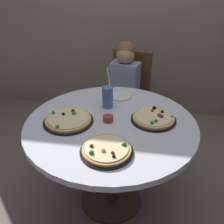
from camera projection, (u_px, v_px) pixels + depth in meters
name	position (u px, v px, depth m)	size (l,w,h in m)	color
ground_plane	(111.00, 199.00, 2.08)	(8.00, 8.00, 0.00)	slate
dining_table	(111.00, 135.00, 1.76)	(1.16, 1.16, 0.75)	silver
chair_wooden	(128.00, 93.00, 2.59)	(0.49, 0.49, 0.95)	brown
diner_child	(122.00, 105.00, 2.47)	(0.33, 0.43, 1.08)	#3F4766
pizza_veggie	(154.00, 118.00, 1.72)	(0.31, 0.31, 0.05)	black
pizza_cheese	(68.00, 120.00, 1.70)	(0.34, 0.34, 0.05)	black
pizza_pepperoni	(107.00, 150.00, 1.42)	(0.30, 0.30, 0.05)	black
soda_cup	(108.00, 97.00, 1.85)	(0.08, 0.08, 0.31)	#3F72B2
sauce_bowl	(108.00, 119.00, 1.70)	(0.07, 0.07, 0.04)	brown
plate_small	(120.00, 96.00, 2.03)	(0.18, 0.18, 0.01)	white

